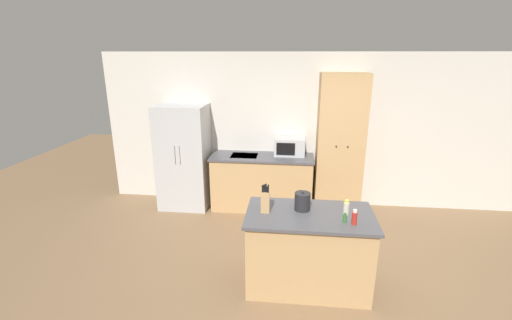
{
  "coord_description": "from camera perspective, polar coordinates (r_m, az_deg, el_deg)",
  "views": [
    {
      "loc": [
        -0.34,
        -3.44,
        2.57
      ],
      "look_at": [
        -0.87,
        1.4,
        1.05
      ],
      "focal_mm": 24.0,
      "sensor_mm": 36.0,
      "label": 1
    }
  ],
  "objects": [
    {
      "name": "kettle",
      "position": [
        3.86,
        7.74,
        -6.85
      ],
      "size": [
        0.18,
        0.18,
        0.22
      ],
      "color": "#232326",
      "rests_on": "kitchen_island"
    },
    {
      "name": "spice_bottle_short_red",
      "position": [
        3.85,
        14.81,
        -7.71
      ],
      "size": [
        0.06,
        0.06,
        0.17
      ],
      "color": "beige",
      "rests_on": "kitchen_island"
    },
    {
      "name": "wall_back",
      "position": [
        5.92,
        9.42,
        4.72
      ],
      "size": [
        7.2,
        0.06,
        2.6
      ],
      "color": "beige",
      "rests_on": "ground_plane"
    },
    {
      "name": "knife_block",
      "position": [
        3.75,
        1.55,
        -6.89
      ],
      "size": [
        0.09,
        0.06,
        0.34
      ],
      "color": "tan",
      "rests_on": "kitchen_island"
    },
    {
      "name": "pantry_cabinet",
      "position": [
        5.72,
        13.78,
        2.42
      ],
      "size": [
        0.74,
        0.53,
        2.29
      ],
      "color": "tan",
      "rests_on": "ground_plane"
    },
    {
      "name": "spice_bottle_amber_oil",
      "position": [
        3.69,
        14.57,
        -9.36
      ],
      "size": [
        0.04,
        0.04,
        0.1
      ],
      "color": "#337033",
      "rests_on": "kitchen_island"
    },
    {
      "name": "microwave",
      "position": [
        5.75,
        5.6,
        2.24
      ],
      "size": [
        0.5,
        0.33,
        0.29
      ],
      "color": "#B2B5B7",
      "rests_on": "back_counter"
    },
    {
      "name": "refrigerator",
      "position": [
        5.95,
        -11.92,
        0.5
      ],
      "size": [
        0.82,
        0.68,
        1.77
      ],
      "color": "#B7BABC",
      "rests_on": "ground_plane"
    },
    {
      "name": "kitchen_island",
      "position": [
        4.04,
        8.67,
        -14.56
      ],
      "size": [
        1.4,
        0.78,
        0.9
      ],
      "color": "tan",
      "rests_on": "ground_plane"
    },
    {
      "name": "back_counter",
      "position": [
        5.86,
        1.0,
        -3.68
      ],
      "size": [
        1.72,
        0.63,
        0.93
      ],
      "color": "tan",
      "rests_on": "ground_plane"
    },
    {
      "name": "spice_bottle_tall_dark",
      "position": [
        3.67,
        16.1,
        -9.19
      ],
      "size": [
        0.05,
        0.05,
        0.16
      ],
      "color": "#B2281E",
      "rests_on": "kitchen_island"
    },
    {
      "name": "ground_plane",
      "position": [
        4.31,
        10.1,
        -19.61
      ],
      "size": [
        14.0,
        14.0,
        0.0
      ],
      "primitive_type": "plane",
      "color": "#846647"
    }
  ]
}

